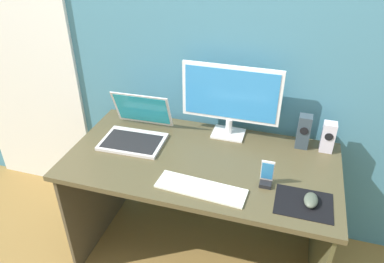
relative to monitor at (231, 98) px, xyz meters
name	(u,v)px	position (x,y,z in m)	size (l,w,h in m)	color
ground_plane	(200,253)	(-0.09, -0.27, -0.96)	(8.00, 8.00, 0.00)	olive
wall_back	(223,36)	(-0.09, 0.14, 0.29)	(6.00, 0.04, 2.50)	teal
door_left	(19,55)	(-1.43, 0.11, 0.05)	(0.82, 0.02, 2.02)	white
desk	(201,182)	(-0.09, -0.27, -0.38)	(1.40, 0.72, 0.72)	brown
monitor	(231,98)	(0.00, 0.00, 0.00)	(0.54, 0.14, 0.42)	white
speaker_right	(328,137)	(0.53, -0.01, -0.15)	(0.07, 0.07, 0.17)	silver
speaker_near_monitor	(304,132)	(0.40, -0.01, -0.14)	(0.07, 0.07, 0.19)	#35434D
laptop	(136,130)	(-0.49, -0.18, -0.19)	(0.35, 0.34, 0.24)	silver
keyboard_external	(201,189)	(-0.02, -0.50, -0.23)	(0.42, 0.13, 0.01)	white
mousepad	(304,203)	(0.44, -0.47, -0.23)	(0.25, 0.20, 0.00)	black
mouse	(311,200)	(0.46, -0.46, -0.21)	(0.06, 0.10, 0.04)	#4D5547
phone_in_dock	(267,177)	(0.26, -0.38, -0.19)	(0.06, 0.06, 0.14)	black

